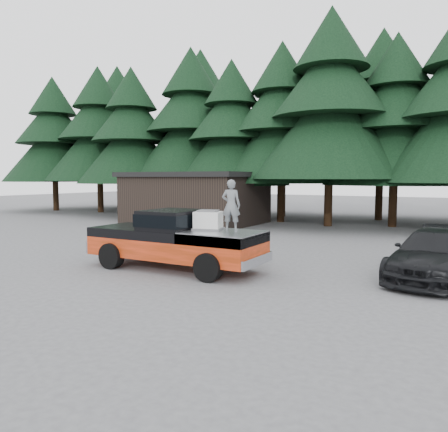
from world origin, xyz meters
The scene contains 8 objects.
ground centered at (0.00, 0.00, 0.00)m, with size 120.00×120.00×0.00m, color #4F4F52.
pickup_truck centered at (-1.73, -0.38, 0.67)m, with size 6.00×2.04×1.33m, color red, non-canonical shape.
truck_cab centered at (-1.83, -0.38, 1.62)m, with size 1.66×1.90×0.59m, color black.
air_compressor centered at (-0.60, -0.16, 1.60)m, with size 0.80×0.66×0.55m, color silver.
man_on_bed centered at (0.16, -0.06, 2.12)m, with size 0.58×0.38×1.58m, color slate.
parked_car centered at (5.71, 2.18, 0.72)m, with size 2.01×4.95×1.44m, color black.
utility_building centered at (-9.00, 12.00, 1.67)m, with size 8.40×6.40×3.30m.
treeline centered at (0.42, 17.20, 7.72)m, with size 60.15×16.05×17.50m.
Camera 1 is at (6.51, -11.77, 2.97)m, focal length 35.00 mm.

